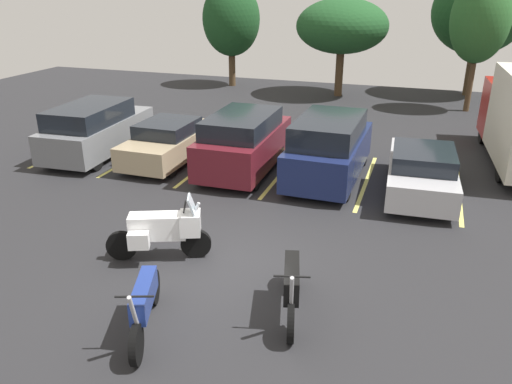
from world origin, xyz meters
The scene contains 14 objects.
ground centered at (0.00, 0.00, -0.05)m, with size 44.00×44.00×0.10m, color #262628.
motorcycle_touring centered at (-1.36, -0.06, 0.71)m, with size 2.18×1.25×1.48m.
motorcycle_second centered at (1.83, -1.09, 0.58)m, with size 0.80×2.25×1.33m.
motorcycle_third centered at (-0.44, -2.41, 0.56)m, with size 0.96×2.22×1.32m.
parking_stripes centered at (-1.72, 6.09, 0.00)m, with size 13.56×4.80×0.01m.
car_grey centered at (-7.12, 5.75, 0.92)m, with size 2.19×4.89×1.84m.
car_tan centered at (-4.36, 5.99, 0.68)m, with size 1.81×4.40×1.40m.
car_maroon centered at (-1.62, 5.83, 0.96)m, with size 1.99×4.45×1.91m.
car_navy centered at (1.11, 6.00, 0.99)m, with size 2.01×4.69×1.99m.
car_silver centered at (3.87, 5.69, 0.69)m, with size 2.05×4.57×1.41m.
tree_left centered at (-7.28, 19.32, 3.74)m, with size 3.26×3.26×5.80m.
tree_rear centered at (5.61, 16.96, 4.17)m, with size 2.62×2.62×6.15m.
tree_right centered at (5.77, 20.90, 4.29)m, with size 4.73×4.73×6.47m.
tree_far_left centered at (-0.82, 18.50, 3.59)m, with size 4.74×4.74×4.99m.
Camera 1 is at (3.74, -8.69, 5.70)m, focal length 35.31 mm.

